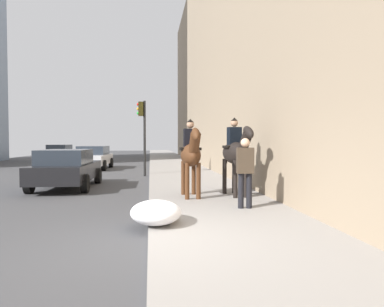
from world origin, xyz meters
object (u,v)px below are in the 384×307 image
(mounted_horse_far, at_px, (236,152))
(pedestrian_greeting, at_px, (245,168))
(traffic_light_near_curb, at_px, (143,126))
(car_near_lane, at_px, (59,152))
(mounted_horse_near, at_px, (191,154))
(car_mid_lane, at_px, (67,168))
(car_far_lane, at_px, (93,157))

(mounted_horse_far, bearing_deg, pedestrian_greeting, -15.32)
(pedestrian_greeting, xyz_separation_m, traffic_light_near_curb, (9.41, 2.64, 1.42))
(pedestrian_greeting, xyz_separation_m, car_near_lane, (23.59, 10.17, -0.33))
(mounted_horse_near, relative_size, mounted_horse_far, 0.98)
(mounted_horse_near, bearing_deg, mounted_horse_far, 92.59)
(pedestrian_greeting, bearing_deg, mounted_horse_near, 36.98)
(car_near_lane, distance_m, traffic_light_near_curb, 16.15)
(mounted_horse_far, xyz_separation_m, car_mid_lane, (3.24, 5.60, -0.68))
(traffic_light_near_curb, bearing_deg, car_near_lane, 27.95)
(mounted_horse_near, xyz_separation_m, pedestrian_greeting, (-1.83, -1.11, -0.29))
(mounted_horse_near, relative_size, car_mid_lane, 0.52)
(car_far_lane, distance_m, traffic_light_near_curb, 6.11)
(car_near_lane, bearing_deg, pedestrian_greeting, 26.18)
(mounted_horse_far, distance_m, traffic_light_near_curb, 8.08)
(traffic_light_near_curb, bearing_deg, car_mid_lane, 147.41)
(mounted_horse_far, relative_size, car_mid_lane, 0.53)
(mounted_horse_near, height_order, car_near_lane, mounted_horse_near)
(mounted_horse_far, bearing_deg, car_mid_lane, -128.12)
(mounted_horse_near, distance_m, pedestrian_greeting, 2.16)
(mounted_horse_near, relative_size, pedestrian_greeting, 1.34)
(traffic_light_near_curb, bearing_deg, mounted_horse_near, -168.56)
(car_near_lane, xyz_separation_m, car_mid_lane, (-18.42, -4.82, -0.01))
(car_near_lane, bearing_deg, car_far_lane, 27.93)
(traffic_light_near_curb, bearing_deg, car_far_lane, 33.02)
(car_mid_lane, relative_size, traffic_light_near_curb, 1.17)
(car_near_lane, relative_size, traffic_light_near_curb, 1.14)
(mounted_horse_near, height_order, car_far_lane, mounted_horse_near)
(mounted_horse_far, height_order, car_far_lane, mounted_horse_far)
(pedestrian_greeting, relative_size, car_near_lane, 0.40)
(mounted_horse_far, relative_size, car_near_lane, 0.55)
(mounted_horse_far, xyz_separation_m, traffic_light_near_curb, (7.47, 2.89, 1.08))
(mounted_horse_near, distance_m, car_near_lane, 23.57)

